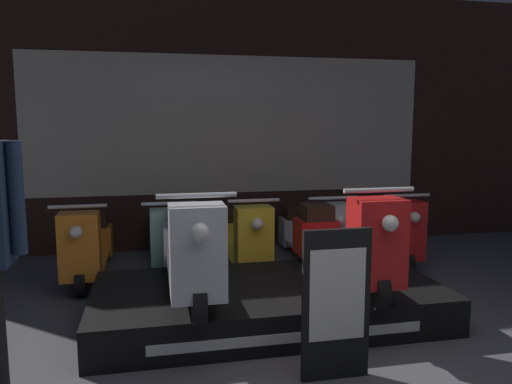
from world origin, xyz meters
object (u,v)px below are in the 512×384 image
object	(u,v)px
scooter_display_left	(190,251)
scooter_backrow_4	(379,232)
scooter_backrow_3	(313,235)
price_sign_board	(336,304)
scooter_backrow_0	(88,246)
scooter_backrow_2	(243,239)
scooter_display_right	(344,243)
scooter_backrow_1	(168,242)

from	to	relation	value
scooter_display_left	scooter_backrow_4	world-z (taller)	scooter_display_left
scooter_backrow_3	price_sign_board	size ratio (longest dim) A/B	1.78
scooter_display_left	scooter_backrow_3	bearing A→B (deg)	45.83
scooter_backrow_0	scooter_backrow_2	size ratio (longest dim) A/B	1.00
scooter_display_left	scooter_backrow_0	size ratio (longest dim) A/B	1.00
scooter_backrow_3	scooter_backrow_4	world-z (taller)	same
scooter_display_right	scooter_backrow_1	world-z (taller)	scooter_display_right
scooter_display_left	price_sign_board	size ratio (longest dim) A/B	1.78
scooter_display_right	scooter_backrow_2	size ratio (longest dim) A/B	1.00
scooter_backrow_4	price_sign_board	size ratio (longest dim) A/B	1.78
price_sign_board	scooter_backrow_0	bearing A→B (deg)	124.79
scooter_display_right	scooter_backrow_4	distance (m)	1.89
scooter_display_left	scooter_backrow_1	distance (m)	1.57
scooter_backrow_1	scooter_backrow_2	bearing A→B (deg)	0.00
scooter_backrow_1	scooter_backrow_2	world-z (taller)	same
scooter_backrow_1	scooter_backrow_4	size ratio (longest dim) A/B	1.00
scooter_backrow_3	scooter_backrow_0	bearing A→B (deg)	180.00
scooter_display_left	scooter_backrow_3	distance (m)	2.16
scooter_display_left	scooter_backrow_0	distance (m)	1.82
scooter_backrow_2	price_sign_board	xyz separation A→B (m)	(0.12, -2.49, 0.16)
scooter_backrow_0	scooter_display_left	bearing A→B (deg)	-58.97
scooter_backrow_0	scooter_backrow_2	distance (m)	1.61
scooter_backrow_0	scooter_backrow_2	bearing A→B (deg)	0.00
scooter_backrow_2	scooter_backrow_3	size ratio (longest dim) A/B	1.00
scooter_display_left	scooter_backrow_4	bearing A→B (deg)	33.76
scooter_display_left	scooter_backrow_2	xyz separation A→B (m)	(0.69, 1.54, -0.29)
scooter_display_right	scooter_backrow_2	bearing A→B (deg)	109.64
scooter_display_left	scooter_backrow_4	size ratio (longest dim) A/B	1.00
scooter_display_right	scooter_backrow_1	xyz separation A→B (m)	(-1.36, 1.54, -0.29)
scooter_backrow_0	scooter_backrow_2	world-z (taller)	same
scooter_backrow_1	price_sign_board	distance (m)	2.66
scooter_backrow_1	scooter_backrow_2	xyz separation A→B (m)	(0.81, 0.00, 0.00)
scooter_backrow_1	scooter_display_left	bearing A→B (deg)	-85.59
scooter_display_left	price_sign_board	distance (m)	1.26
scooter_backrow_2	scooter_backrow_4	world-z (taller)	same
scooter_backrow_4	price_sign_board	xyz separation A→B (m)	(-1.49, -2.49, 0.16)
scooter_display_left	scooter_backrow_2	bearing A→B (deg)	65.91
scooter_backrow_0	price_sign_board	size ratio (longest dim) A/B	1.78
scooter_display_right	scooter_backrow_2	xyz separation A→B (m)	(-0.55, 1.54, -0.29)
scooter_backrow_0	scooter_backrow_3	bearing A→B (deg)	0.00
scooter_backrow_0	price_sign_board	bearing A→B (deg)	-55.21
scooter_display_right	scooter_backrow_0	size ratio (longest dim) A/B	1.00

